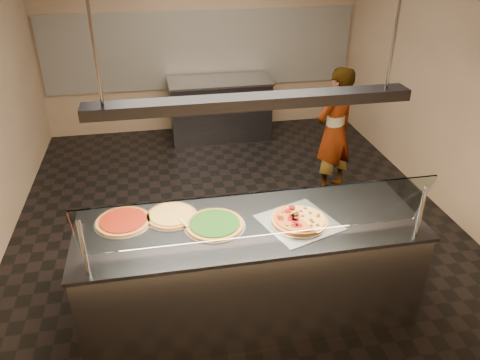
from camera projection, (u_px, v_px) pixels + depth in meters
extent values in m
cube|color=black|center=(236.00, 223.00, 5.43)|extent=(5.00, 6.00, 0.02)
cube|color=tan|center=(201.00, 37.00, 7.30)|extent=(5.00, 0.02, 3.00)
cube|color=tan|center=(355.00, 309.00, 2.11)|extent=(5.00, 0.02, 3.00)
cube|color=tan|center=(460.00, 84.00, 5.12)|extent=(0.02, 6.00, 3.00)
cube|color=silver|center=(202.00, 50.00, 7.37)|extent=(4.90, 0.02, 1.20)
cube|color=#B7B7BC|center=(250.00, 271.00, 3.96)|extent=(2.73, 0.90, 0.90)
cube|color=#2E2E33|center=(250.00, 225.00, 3.74)|extent=(2.77, 0.94, 0.03)
cylinder|color=#B7B7BC|center=(83.00, 249.00, 3.08)|extent=(0.03, 0.03, 0.44)
cylinder|color=#B7B7BC|center=(421.00, 212.00, 3.48)|extent=(0.03, 0.03, 0.44)
cube|color=white|center=(261.00, 215.00, 3.30)|extent=(2.53, 0.18, 0.47)
cube|color=silver|center=(299.00, 222.00, 3.75)|extent=(0.69, 0.69, 0.01)
cylinder|color=silver|center=(299.00, 221.00, 3.74)|extent=(0.48, 0.48, 0.01)
cylinder|color=#5B0506|center=(292.00, 207.00, 3.85)|extent=(0.06, 0.06, 0.01)
cylinder|color=#5B0506|center=(296.00, 214.00, 3.76)|extent=(0.06, 0.06, 0.01)
cylinder|color=#5B0506|center=(288.00, 211.00, 3.80)|extent=(0.06, 0.06, 0.01)
cylinder|color=#5B0506|center=(294.00, 215.00, 3.74)|extent=(0.06, 0.06, 0.01)
cylinder|color=#5B0506|center=(292.00, 216.00, 3.73)|extent=(0.06, 0.06, 0.01)
cylinder|color=#5B0506|center=(280.00, 217.00, 3.71)|extent=(0.06, 0.06, 0.01)
cylinder|color=#5B0506|center=(291.00, 219.00, 3.70)|extent=(0.06, 0.06, 0.01)
cylinder|color=#5B0506|center=(295.00, 219.00, 3.69)|extent=(0.06, 0.06, 0.01)
cylinder|color=#5B0506|center=(295.00, 220.00, 3.68)|extent=(0.06, 0.06, 0.01)
cylinder|color=#5B0506|center=(294.00, 224.00, 3.62)|extent=(0.06, 0.06, 0.01)
cylinder|color=#5B0506|center=(299.00, 224.00, 3.62)|extent=(0.06, 0.06, 0.01)
cube|color=#19590F|center=(292.00, 205.00, 3.87)|extent=(0.02, 0.01, 0.01)
cube|color=#19590F|center=(295.00, 214.00, 3.75)|extent=(0.02, 0.02, 0.01)
cube|color=#19590F|center=(283.00, 211.00, 3.79)|extent=(0.02, 0.02, 0.01)
cube|color=#19590F|center=(278.00, 215.00, 3.74)|extent=(0.02, 0.02, 0.01)
cube|color=#19590F|center=(282.00, 220.00, 3.68)|extent=(0.02, 0.02, 0.01)
cube|color=#19590F|center=(287.00, 225.00, 3.62)|extent=(0.02, 0.02, 0.01)
sphere|color=#513014|center=(310.00, 228.00, 3.62)|extent=(0.03, 0.03, 0.03)
sphere|color=#513014|center=(311.00, 225.00, 3.65)|extent=(0.03, 0.03, 0.03)
sphere|color=#513014|center=(317.00, 225.00, 3.65)|extent=(0.03, 0.03, 0.03)
sphere|color=#513014|center=(312.00, 221.00, 3.69)|extent=(0.03, 0.03, 0.03)
sphere|color=#513014|center=(311.00, 219.00, 3.72)|extent=(0.03, 0.03, 0.03)
sphere|color=#513014|center=(318.00, 216.00, 3.76)|extent=(0.03, 0.03, 0.03)
sphere|color=#513014|center=(318.00, 215.00, 3.78)|extent=(0.03, 0.03, 0.03)
sphere|color=#513014|center=(310.00, 213.00, 3.81)|extent=(0.03, 0.03, 0.03)
sphere|color=#513014|center=(302.00, 215.00, 3.77)|extent=(0.03, 0.03, 0.03)
sphere|color=#513014|center=(305.00, 208.00, 3.87)|extent=(0.03, 0.03, 0.03)
sphere|color=#513014|center=(301.00, 211.00, 3.83)|extent=(0.03, 0.03, 0.03)
sphere|color=#513014|center=(297.00, 212.00, 3.82)|extent=(0.03, 0.03, 0.03)
cylinder|color=silver|center=(215.00, 225.00, 3.71)|extent=(0.49, 0.49, 0.01)
cylinder|color=#9C5D29|center=(215.00, 224.00, 3.70)|extent=(0.46, 0.46, 0.02)
cylinder|color=black|center=(214.00, 222.00, 3.70)|extent=(0.40, 0.40, 0.01)
cylinder|color=silver|center=(171.00, 216.00, 3.83)|extent=(0.43, 0.43, 0.01)
cylinder|color=#9C5D29|center=(171.00, 215.00, 3.82)|extent=(0.40, 0.40, 0.02)
cylinder|color=gold|center=(171.00, 214.00, 3.82)|extent=(0.35, 0.35, 0.01)
cylinder|color=silver|center=(123.00, 222.00, 3.75)|extent=(0.46, 0.46, 0.01)
cylinder|color=#9C5D29|center=(123.00, 221.00, 3.75)|extent=(0.43, 0.43, 0.02)
cylinder|color=#6B0604|center=(123.00, 219.00, 3.74)|extent=(0.37, 0.37, 0.01)
cube|color=#B7B7BC|center=(200.00, 225.00, 3.66)|extent=(0.16, 0.15, 0.00)
cylinder|color=tan|center=(183.00, 223.00, 3.69)|extent=(0.08, 0.14, 0.02)
cube|color=#2E2E33|center=(220.00, 109.00, 7.44)|extent=(1.54, 0.70, 0.90)
cube|color=#B7B7BC|center=(219.00, 81.00, 7.22)|extent=(1.58, 0.74, 0.03)
imported|color=#312F3C|center=(334.00, 132.00, 5.74)|extent=(0.70, 0.61, 1.60)
cube|color=#2E2E33|center=(252.00, 102.00, 3.24)|extent=(2.30, 0.18, 0.08)
cylinder|color=#B7B7BC|center=(91.00, 25.00, 2.82)|extent=(0.02, 0.02, 1.01)
cylinder|color=#B7B7BC|center=(398.00, 15.00, 3.15)|extent=(0.02, 0.02, 1.01)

